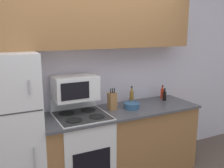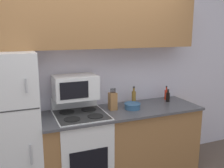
% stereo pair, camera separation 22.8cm
% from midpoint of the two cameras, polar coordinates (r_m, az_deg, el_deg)
% --- Properties ---
extents(wall_back, '(8.00, 0.05, 2.55)m').
position_cam_midpoint_polar(wall_back, '(3.30, -7.86, 1.05)').
color(wall_back, silver).
rests_on(wall_back, ground_plane).
extents(lower_cabinets, '(2.06, 0.66, 0.92)m').
position_cam_midpoint_polar(lower_cabinets, '(3.37, 0.11, -13.23)').
color(lower_cabinets, '#9E6B3D').
rests_on(lower_cabinets, ground_plane).
extents(refrigerator, '(0.68, 0.65, 1.69)m').
position_cam_midpoint_polar(refrigerator, '(2.92, -25.04, -10.28)').
color(refrigerator, white).
rests_on(refrigerator, ground_plane).
extents(upper_cabinets, '(2.73, 0.33, 0.61)m').
position_cam_midpoint_polar(upper_cabinets, '(3.06, -7.08, 13.84)').
color(upper_cabinets, '#9E6B3D').
rests_on(upper_cabinets, refrigerator).
extents(stove, '(0.61, 0.64, 1.09)m').
position_cam_midpoint_polar(stove, '(3.17, -8.93, -14.72)').
color(stove, white).
rests_on(stove, ground_plane).
extents(microwave, '(0.52, 0.34, 0.28)m').
position_cam_midpoint_polar(microwave, '(3.03, -10.61, -0.83)').
color(microwave, white).
rests_on(microwave, stove).
extents(knife_block, '(0.09, 0.10, 0.28)m').
position_cam_midpoint_polar(knife_block, '(3.16, -2.03, -3.94)').
color(knife_block, '#9E6B3D').
rests_on(knife_block, lower_cabinets).
extents(bowl, '(0.21, 0.21, 0.08)m').
position_cam_midpoint_polar(bowl, '(3.22, 2.46, -4.93)').
color(bowl, '#335B84').
rests_on(bowl, lower_cabinets).
extents(bottle_soy_sauce, '(0.05, 0.05, 0.18)m').
position_cam_midpoint_polar(bottle_soy_sauce, '(3.63, 10.15, -2.65)').
color(bottle_soy_sauce, black).
rests_on(bottle_soy_sauce, lower_cabinets).
extents(bottle_vinegar, '(0.06, 0.06, 0.24)m').
position_cam_midpoint_polar(bottle_vinegar, '(3.45, 2.61, -2.88)').
color(bottle_vinegar, olive).
rests_on(bottle_vinegar, lower_cabinets).
extents(bottle_hot_sauce, '(0.05, 0.05, 0.20)m').
position_cam_midpoint_polar(bottle_hot_sauce, '(3.74, 9.71, -2.10)').
color(bottle_hot_sauce, red).
rests_on(bottle_hot_sauce, lower_cabinets).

